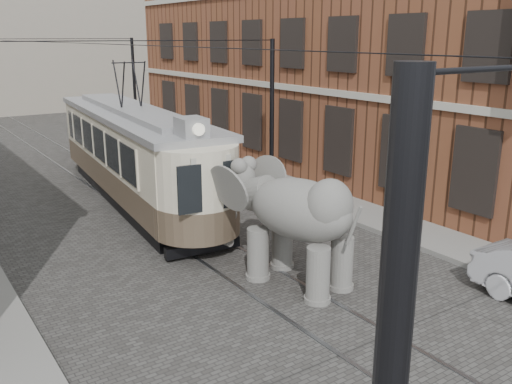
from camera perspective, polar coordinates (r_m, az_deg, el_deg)
ground at (r=15.13m, az=-1.17°, el=-7.97°), size 120.00×120.00×0.00m
tram_rails at (r=15.12m, az=-1.17°, el=-7.93°), size 1.54×80.00×0.02m
sidewalk_right at (r=18.82m, az=14.35°, el=-3.37°), size 2.00×60.00×0.15m
brick_building at (r=27.72m, az=8.04°, el=15.46°), size 8.00×26.00×12.00m
catenary at (r=18.42m, az=-10.32°, el=5.87°), size 11.00×30.20×6.00m
tram at (r=21.25m, az=-12.59°, el=5.99°), size 3.98×13.36×5.22m
elephant at (r=13.81m, az=4.52°, el=-3.61°), size 3.78×5.45×3.04m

